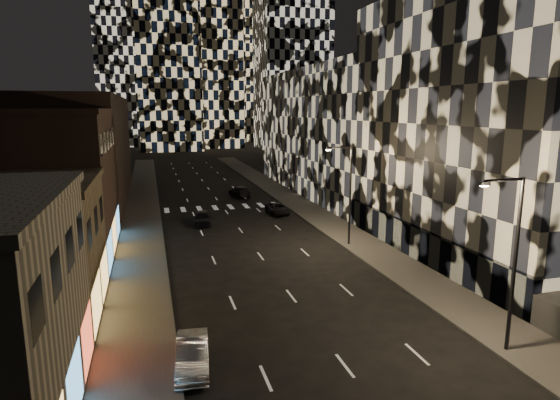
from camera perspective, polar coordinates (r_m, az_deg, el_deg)
sidewalk_left at (r=59.60m, az=-16.53°, el=-1.31°), size 4.00×120.00×0.15m
sidewalk_right at (r=62.45m, az=2.12°, el=-0.31°), size 4.00×120.00×0.15m
curb_left at (r=59.59m, az=-14.51°, el=-1.21°), size 0.20×120.00×0.15m
curb_right at (r=61.85m, az=0.27°, el=-0.41°), size 0.20×120.00×0.15m
retail_tan at (r=31.59m, az=-30.37°, el=-5.88°), size 10.00×10.00×8.00m
retail_brown at (r=43.09m, az=-26.54°, el=1.38°), size 10.00×15.00×12.00m
retail_filler_left at (r=69.01m, az=-22.60°, el=5.75°), size 10.00×40.00×14.00m
midrise_right at (r=43.61m, az=25.83°, el=8.17°), size 16.00×25.00×22.00m
midrise_base at (r=40.44m, az=16.43°, el=-5.00°), size 0.60×25.00×3.00m
midrise_filler_right at (r=71.41m, az=8.18°, el=8.24°), size 16.00×40.00×18.00m
streetlight_near at (r=25.98m, az=26.41°, el=-5.81°), size 2.55×0.25×9.00m
streetlight_far at (r=42.51m, az=8.27°, el=1.44°), size 2.55×0.25×9.00m
car_silver_parked at (r=24.12m, az=-10.62°, el=-18.03°), size 1.95×4.51×1.44m
car_dark_midlane at (r=51.49m, az=-9.42°, el=-2.15°), size 2.21×4.51×1.48m
car_dark_oncoming at (r=67.23m, az=-4.93°, el=1.06°), size 2.75×5.38×1.49m
car_dark_rightlane at (r=55.85m, az=-0.34°, el=-1.08°), size 2.16×4.56×1.26m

